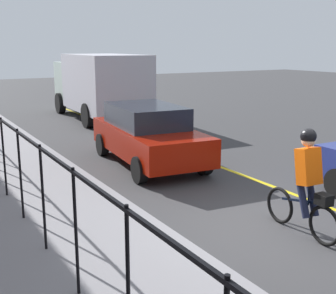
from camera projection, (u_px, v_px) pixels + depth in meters
ground_plane at (280, 229)px, 7.76m from camera, size 80.00×80.00×0.00m
sidewalk at (97, 275)px, 6.06m from camera, size 40.00×3.20×0.15m
iron_fence at (42, 175)px, 6.43m from camera, size 20.10×0.04×1.60m
cyclist_lead at (306, 183)px, 7.34m from camera, size 1.71×0.38×1.83m
parked_sedan_rear at (148, 134)px, 11.92m from camera, size 4.56×2.28×1.58m
box_truck_background at (99, 83)px, 19.19m from camera, size 6.83×2.85×2.78m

